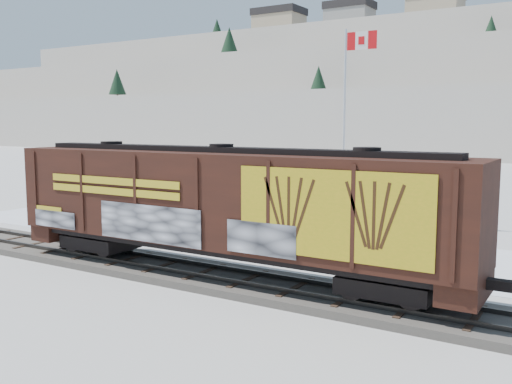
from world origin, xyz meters
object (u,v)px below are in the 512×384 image
Objects in this scene: car_silver at (133,210)px; car_dark at (334,231)px; hopper_railcar at (222,203)px; car_white at (256,232)px; flagpole at (345,155)px.

car_silver is 1.04× the size of car_dark.
hopper_railcar reaches higher than car_white.
car_white is (-1.09, -8.13, -3.35)m from flagpole.
car_white is (9.86, -1.92, -0.04)m from car_silver.
car_dark is (0.97, 8.24, -2.34)m from hopper_railcar.
hopper_railcar is 3.85× the size of car_silver.
car_silver reaches higher than car_white.
car_dark is at bearing -67.72° from car_silver.
flagpole reaches higher than hopper_railcar.
car_white is at bearing -97.67° from flagpole.
flagpole is 6.72m from car_dark.
car_white is 1.03× the size of car_dark.
car_silver is at bearing 78.03° from car_dark.
car_silver is 10.04m from car_white.
hopper_railcar reaches higher than car_silver.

